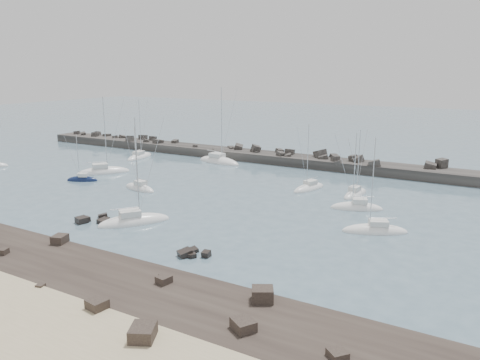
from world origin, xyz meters
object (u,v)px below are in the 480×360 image
sailboat_8 (357,208)px  sailboat_9 (355,194)px  sailboat_1 (140,157)px  sailboat_2 (82,180)px  sailboat_6 (309,189)px  sailboat_10 (375,231)px  sailboat_4 (219,162)px  sailboat_7 (134,222)px  sailboat_5 (140,189)px  sailboat_3 (103,172)px

sailboat_8 → sailboat_9: sailboat_8 is taller
sailboat_1 → sailboat_2: (6.00, -21.58, 0.01)m
sailboat_6 → sailboat_8: sailboat_8 is taller
sailboat_2 → sailboat_9: bearing=18.0°
sailboat_10 → sailboat_6: bearing=133.6°
sailboat_6 → sailboat_4: bearing=155.0°
sailboat_7 → sailboat_9: bearing=53.0°
sailboat_8 → sailboat_10: size_ratio=0.94×
sailboat_1 → sailboat_5: size_ratio=1.24×
sailboat_7 → sailboat_2: bearing=151.4°
sailboat_3 → sailboat_10: (52.61, -7.27, -0.02)m
sailboat_4 → sailboat_10: (39.21, -26.73, -0.02)m
sailboat_3 → sailboat_8: 48.01m
sailboat_6 → sailboat_7: bearing=-115.5°
sailboat_9 → sailboat_6: bearing=-179.0°
sailboat_2 → sailboat_4: (12.05, 25.72, 0.02)m
sailboat_2 → sailboat_5: size_ratio=0.80×
sailboat_2 → sailboat_7: size_ratio=0.61×
sailboat_3 → sailboat_10: size_ratio=1.24×
sailboat_7 → sailboat_9: 34.18m
sailboat_8 → sailboat_10: 9.46m
sailboat_3 → sailboat_1: bearing=106.9°
sailboat_4 → sailboat_7: 40.39m
sailboat_6 → sailboat_7: size_ratio=0.79×
sailboat_1 → sailboat_6: size_ratio=1.18×
sailboat_1 → sailboat_4: (18.05, 4.14, 0.02)m
sailboat_7 → sailboat_1: bearing=130.8°
sailboat_4 → sailboat_8: sailboat_4 is taller
sailboat_2 → sailboat_3: (-1.35, 6.25, 0.02)m
sailboat_2 → sailboat_10: bearing=-1.1°
sailboat_6 → sailboat_9: bearing=1.0°
sailboat_4 → sailboat_7: bearing=-73.1°
sailboat_2 → sailboat_4: 28.40m
sailboat_1 → sailboat_6: sailboat_1 is taller
sailboat_1 → sailboat_10: sailboat_1 is taller
sailboat_3 → sailboat_9: bearing=10.1°
sailboat_1 → sailboat_4: sailboat_4 is taller
sailboat_1 → sailboat_7: bearing=-49.2°
sailboat_3 → sailboat_10: sailboat_3 is taller
sailboat_6 → sailboat_8: 12.13m
sailboat_4 → sailboat_6: (24.68, -11.49, -0.02)m
sailboat_1 → sailboat_6: bearing=-9.8°
sailboat_5 → sailboat_6: bearing=30.1°
sailboat_1 → sailboat_3: bearing=-73.1°
sailboat_5 → sailboat_8: size_ratio=0.95×
sailboat_10 → sailboat_7: bearing=-156.6°
sailboat_6 → sailboat_9: size_ratio=1.04×
sailboat_1 → sailboat_3: size_ratio=0.89×
sailboat_3 → sailboat_8: (48.00, 0.99, -0.01)m
sailboat_1 → sailboat_6: (42.73, -7.35, 0.00)m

